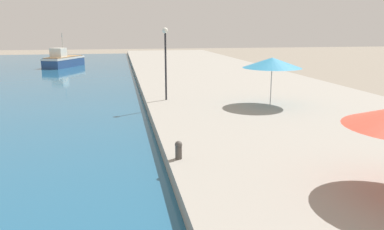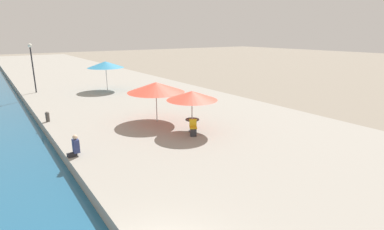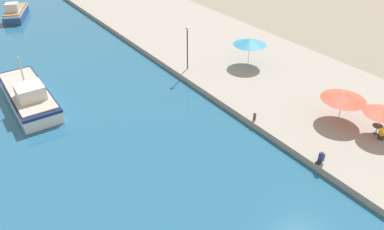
{
  "view_description": "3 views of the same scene",
  "coord_description": "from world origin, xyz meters",
  "px_view_note": "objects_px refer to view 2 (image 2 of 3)",
  "views": [
    {
      "loc": [
        -1.49,
        2.8,
        5.1
      ],
      "look_at": [
        1.5,
        18.48,
        1.39
      ],
      "focal_mm": 35.0,
      "sensor_mm": 36.0,
      "label": 1
    },
    {
      "loc": [
        -2.52,
        -5.15,
        6.08
      ],
      "look_at": [
        6.81,
        8.26,
        1.59
      ],
      "focal_mm": 28.0,
      "sensor_mm": 36.0,
      "label": 2
    },
    {
      "loc": [
        -18.73,
        -3.12,
        17.69
      ],
      "look_at": [
        -4.0,
        18.0,
        1.19
      ],
      "focal_mm": 35.0,
      "sensor_mm": 36.0,
      "label": 3
    }
  ],
  "objects_px": {
    "cafe_umbrella_pink": "(192,95)",
    "person_at_quay": "(75,147)",
    "mooring_bollard": "(47,116)",
    "lamppost": "(32,60)",
    "cafe_umbrella_white": "(156,87)",
    "cafe_table": "(192,123)",
    "cafe_umbrella_striped": "(106,65)",
    "cafe_chair_left": "(193,130)"
  },
  "relations": [
    {
      "from": "cafe_umbrella_striped",
      "to": "cafe_umbrella_white",
      "type": "bearing_deg",
      "value": -95.26
    },
    {
      "from": "cafe_umbrella_pink",
      "to": "cafe_table",
      "type": "relative_size",
      "value": 3.58
    },
    {
      "from": "mooring_bollard",
      "to": "lamppost",
      "type": "bearing_deg",
      "value": 85.27
    },
    {
      "from": "person_at_quay",
      "to": "mooring_bollard",
      "type": "height_order",
      "value": "person_at_quay"
    },
    {
      "from": "cafe_umbrella_white",
      "to": "cafe_table",
      "type": "height_order",
      "value": "cafe_umbrella_white"
    },
    {
      "from": "cafe_table",
      "to": "lamppost",
      "type": "height_order",
      "value": "lamppost"
    },
    {
      "from": "mooring_bollard",
      "to": "cafe_umbrella_pink",
      "type": "bearing_deg",
      "value": -47.37
    },
    {
      "from": "cafe_umbrella_pink",
      "to": "cafe_umbrella_striped",
      "type": "relative_size",
      "value": 0.82
    },
    {
      "from": "cafe_table",
      "to": "person_at_quay",
      "type": "bearing_deg",
      "value": 178.23
    },
    {
      "from": "cafe_chair_left",
      "to": "mooring_bollard",
      "type": "xyz_separation_m",
      "value": [
        -6.08,
        7.57,
        0.02
      ]
    },
    {
      "from": "cafe_chair_left",
      "to": "lamppost",
      "type": "height_order",
      "value": "lamppost"
    },
    {
      "from": "cafe_umbrella_striped",
      "to": "cafe_umbrella_pink",
      "type": "bearing_deg",
      "value": -91.83
    },
    {
      "from": "cafe_umbrella_pink",
      "to": "cafe_umbrella_white",
      "type": "distance_m",
      "value": 3.08
    },
    {
      "from": "mooring_bollard",
      "to": "person_at_quay",
      "type": "bearing_deg",
      "value": -89.92
    },
    {
      "from": "cafe_table",
      "to": "mooring_bollard",
      "type": "bearing_deg",
      "value": 132.86
    },
    {
      "from": "cafe_umbrella_striped",
      "to": "cafe_table",
      "type": "height_order",
      "value": "cafe_umbrella_striped"
    },
    {
      "from": "cafe_umbrella_pink",
      "to": "lamppost",
      "type": "relative_size",
      "value": 0.63
    },
    {
      "from": "mooring_bollard",
      "to": "lamppost",
      "type": "relative_size",
      "value": 0.14
    },
    {
      "from": "cafe_umbrella_white",
      "to": "person_at_quay",
      "type": "bearing_deg",
      "value": -154.17
    },
    {
      "from": "cafe_umbrella_striped",
      "to": "person_at_quay",
      "type": "distance_m",
      "value": 16.8
    },
    {
      "from": "cafe_umbrella_pink",
      "to": "mooring_bollard",
      "type": "relative_size",
      "value": 4.37
    },
    {
      "from": "person_at_quay",
      "to": "cafe_chair_left",
      "type": "bearing_deg",
      "value": -7.71
    },
    {
      "from": "cafe_table",
      "to": "mooring_bollard",
      "type": "xyz_separation_m",
      "value": [
        -6.45,
        6.95,
        -0.18
      ]
    },
    {
      "from": "mooring_bollard",
      "to": "cafe_chair_left",
      "type": "bearing_deg",
      "value": -51.24
    },
    {
      "from": "cafe_umbrella_striped",
      "to": "lamppost",
      "type": "xyz_separation_m",
      "value": [
        -5.98,
        2.8,
        0.56
      ]
    },
    {
      "from": "cafe_umbrella_pink",
      "to": "lamppost",
      "type": "xyz_separation_m",
      "value": [
        -5.48,
        18.2,
        0.96
      ]
    },
    {
      "from": "cafe_chair_left",
      "to": "cafe_table",
      "type": "bearing_deg",
      "value": -90.0
    },
    {
      "from": "cafe_umbrella_white",
      "to": "cafe_chair_left",
      "type": "height_order",
      "value": "cafe_umbrella_white"
    },
    {
      "from": "cafe_umbrella_pink",
      "to": "cafe_umbrella_striped",
      "type": "height_order",
      "value": "cafe_umbrella_striped"
    },
    {
      "from": "cafe_umbrella_pink",
      "to": "mooring_bollard",
      "type": "distance_m",
      "value": 9.63
    },
    {
      "from": "person_at_quay",
      "to": "cafe_umbrella_striped",
      "type": "bearing_deg",
      "value": 65.57
    },
    {
      "from": "cafe_umbrella_white",
      "to": "cafe_chair_left",
      "type": "bearing_deg",
      "value": -85.04
    },
    {
      "from": "lamppost",
      "to": "cafe_umbrella_striped",
      "type": "bearing_deg",
      "value": -25.1
    },
    {
      "from": "cafe_table",
      "to": "cafe_chair_left",
      "type": "xyz_separation_m",
      "value": [
        -0.37,
        -0.62,
        -0.21
      ]
    },
    {
      "from": "person_at_quay",
      "to": "mooring_bollard",
      "type": "bearing_deg",
      "value": 90.08
    },
    {
      "from": "cafe_umbrella_white",
      "to": "cafe_table",
      "type": "distance_m",
      "value": 3.5
    },
    {
      "from": "cafe_umbrella_striped",
      "to": "person_at_quay",
      "type": "bearing_deg",
      "value": -114.43
    },
    {
      "from": "cafe_umbrella_striped",
      "to": "mooring_bollard",
      "type": "distance_m",
      "value": 11.12
    },
    {
      "from": "cafe_umbrella_white",
      "to": "lamppost",
      "type": "bearing_deg",
      "value": 107.65
    },
    {
      "from": "cafe_umbrella_white",
      "to": "cafe_umbrella_pink",
      "type": "bearing_deg",
      "value": -77.81
    },
    {
      "from": "cafe_umbrella_pink",
      "to": "person_at_quay",
      "type": "height_order",
      "value": "cafe_umbrella_pink"
    },
    {
      "from": "lamppost",
      "to": "cafe_umbrella_white",
      "type": "bearing_deg",
      "value": -72.35
    }
  ]
}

